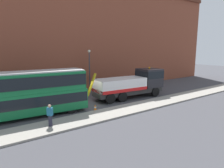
# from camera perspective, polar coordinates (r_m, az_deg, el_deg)

# --- Properties ---
(ground_plane) EXTENTS (120.00, 120.00, 0.00)m
(ground_plane) POSITION_cam_1_polar(r_m,az_deg,el_deg) (22.26, -7.04, -5.67)
(ground_plane) COLOR #424247
(near_kerb) EXTENTS (60.00, 2.80, 0.15)m
(near_kerb) POSITION_cam_1_polar(r_m,az_deg,el_deg) (18.82, -0.81, -8.35)
(near_kerb) COLOR gray
(near_kerb) RESTS_ON ground_plane
(building_facade) EXTENTS (60.00, 1.50, 16.00)m
(building_facade) POSITION_cam_1_polar(r_m,az_deg,el_deg) (27.51, -14.31, 14.10)
(building_facade) COLOR brown
(building_facade) RESTS_ON ground_plane
(recovery_tow_truck) EXTENTS (10.22, 3.35, 3.67)m
(recovery_tow_truck) POSITION_cam_1_polar(r_m,az_deg,el_deg) (24.78, 5.74, 0.17)
(recovery_tow_truck) COLOR #2D2D2D
(recovery_tow_truck) RESTS_ON ground_plane
(double_decker_bus) EXTENTS (11.18, 3.42, 4.06)m
(double_decker_bus) POSITION_cam_1_polar(r_m,az_deg,el_deg) (19.06, -23.80, -2.27)
(double_decker_bus) COLOR #146B38
(double_decker_bus) RESTS_ON ground_plane
(pedestrian_onlooker) EXTENTS (0.44, 0.48, 1.71)m
(pedestrian_onlooker) POSITION_cam_1_polar(r_m,az_deg,el_deg) (16.16, -17.19, -8.58)
(pedestrian_onlooker) COLOR #232333
(pedestrian_onlooker) RESTS_ON near_kerb
(traffic_cone_near_bus) EXTENTS (0.36, 0.36, 0.72)m
(traffic_cone_near_bus) POSITION_cam_1_polar(r_m,az_deg,el_deg) (19.63, -4.80, -6.77)
(traffic_cone_near_bus) COLOR orange
(traffic_cone_near_bus) RESTS_ON ground_plane
(street_lamp) EXTENTS (0.36, 0.36, 5.83)m
(street_lamp) POSITION_cam_1_polar(r_m,az_deg,el_deg) (26.82, -6.42, 4.61)
(street_lamp) COLOR #38383D
(street_lamp) RESTS_ON ground_plane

